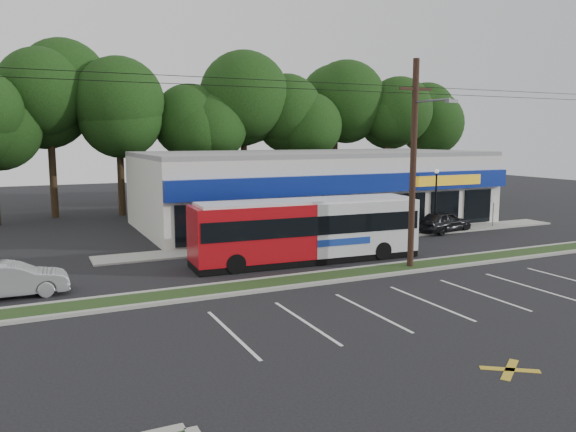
# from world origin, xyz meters

# --- Properties ---
(ground) EXTENTS (120.00, 120.00, 0.00)m
(ground) POSITION_xyz_m (0.00, 0.00, 0.00)
(ground) COLOR black
(ground) RESTS_ON ground
(grass_strip) EXTENTS (40.00, 1.60, 0.12)m
(grass_strip) POSITION_xyz_m (0.00, 1.00, 0.06)
(grass_strip) COLOR #203D18
(grass_strip) RESTS_ON ground
(curb_south) EXTENTS (40.00, 0.25, 0.14)m
(curb_south) POSITION_xyz_m (0.00, 0.15, 0.07)
(curb_south) COLOR #9E9E93
(curb_south) RESTS_ON ground
(curb_north) EXTENTS (40.00, 0.25, 0.14)m
(curb_north) POSITION_xyz_m (0.00, 1.85, 0.07)
(curb_north) COLOR #9E9E93
(curb_north) RESTS_ON ground
(sidewalk) EXTENTS (32.00, 2.20, 0.10)m
(sidewalk) POSITION_xyz_m (5.00, 9.00, 0.05)
(sidewalk) COLOR #9E9E93
(sidewalk) RESTS_ON ground
(strip_mall) EXTENTS (25.00, 12.55, 5.30)m
(strip_mall) POSITION_xyz_m (5.50, 15.91, 2.65)
(strip_mall) COLOR beige
(strip_mall) RESTS_ON ground
(utility_pole) EXTENTS (50.00, 2.77, 10.00)m
(utility_pole) POSITION_xyz_m (2.83, 0.93, 5.41)
(utility_pole) COLOR black
(utility_pole) RESTS_ON ground
(lamp_post) EXTENTS (0.30, 0.30, 4.25)m
(lamp_post) POSITION_xyz_m (11.00, 8.80, 2.67)
(lamp_post) COLOR black
(lamp_post) RESTS_ON ground
(sign_post) EXTENTS (0.45, 0.10, 2.23)m
(sign_post) POSITION_xyz_m (16.00, 8.57, 1.56)
(sign_post) COLOR #59595E
(sign_post) RESTS_ON ground
(tree_line) EXTENTS (46.76, 6.76, 11.83)m
(tree_line) POSITION_xyz_m (4.00, 26.00, 8.42)
(tree_line) COLOR black
(tree_line) RESTS_ON ground
(metrobus) EXTENTS (12.09, 3.14, 3.22)m
(metrobus) POSITION_xyz_m (-0.87, 4.50, 1.71)
(metrobus) COLOR #AB0D13
(metrobus) RESTS_ON ground
(car_dark) EXTENTS (4.56, 2.57, 1.46)m
(car_dark) POSITION_xyz_m (11.50, 8.50, 0.73)
(car_dark) COLOR black
(car_dark) RESTS_ON ground
(car_silver) EXTENTS (4.30, 1.52, 1.42)m
(car_silver) POSITION_xyz_m (-14.55, 3.77, 0.71)
(car_silver) COLOR #979A9E
(car_silver) RESTS_ON ground
(pedestrian_a) EXTENTS (0.63, 0.49, 1.52)m
(pedestrian_a) POSITION_xyz_m (7.71, 8.50, 0.76)
(pedestrian_a) COLOR white
(pedestrian_a) RESTS_ON ground
(pedestrian_b) EXTENTS (1.04, 0.93, 1.78)m
(pedestrian_b) POSITION_xyz_m (5.05, 7.84, 0.89)
(pedestrian_b) COLOR beige
(pedestrian_b) RESTS_ON ground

